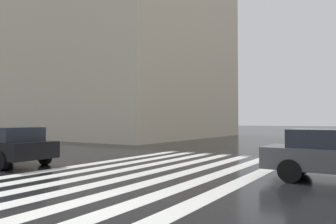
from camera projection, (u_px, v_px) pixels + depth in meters
ground_plane at (97, 211)px, 5.74m from camera, size 220.00×220.00×0.00m
zebra_crossing at (149, 172)px, 10.05m from camera, size 13.00×6.50×0.01m
haussmann_block_mid at (92, 46)px, 37.30m from camera, size 19.23×28.74×21.59m
car_black at (6, 145)px, 11.84m from camera, size 1.85×4.10×1.41m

